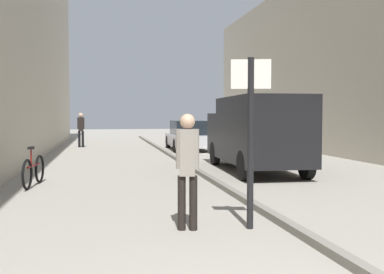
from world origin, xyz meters
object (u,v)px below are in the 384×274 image
pedestrian_mid_block (81,127)px  delivery_van (256,132)px  street_sign_post (251,128)px  bicycle_leaning (34,171)px  pedestrian_main_foreground (187,163)px  parked_car (188,136)px

pedestrian_mid_block → delivery_van: bearing=-61.3°
street_sign_post → bicycle_leaning: street_sign_post is taller
pedestrian_main_foreground → parked_car: 15.33m
street_sign_post → delivery_van: bearing=-94.2°
parked_car → street_sign_post: bearing=-96.0°
street_sign_post → bicycle_leaning: bearing=-35.8°
bicycle_leaning → delivery_van: bearing=22.7°
parked_car → bicycle_leaning: 11.81m
delivery_van → bicycle_leaning: delivery_van is taller
pedestrian_main_foreground → bicycle_leaning: size_ratio=1.00×
pedestrian_main_foreground → pedestrian_mid_block: size_ratio=0.96×
pedestrian_mid_block → bicycle_leaning: 13.24m
pedestrian_main_foreground → parked_car: bearing=-87.1°
pedestrian_main_foreground → bicycle_leaning: 5.61m
delivery_van → street_sign_post: size_ratio=2.09×
pedestrian_main_foreground → bicycle_leaning: (-2.90, 4.76, -0.63)m
pedestrian_main_foreground → parked_car: size_ratio=0.41×
pedestrian_main_foreground → street_sign_post: bearing=-172.5°
pedestrian_mid_block → delivery_van: (5.75, -11.51, 0.17)m
parked_car → pedestrian_main_foreground: bearing=-99.6°
pedestrian_mid_block → bicycle_leaning: size_ratio=1.04×
pedestrian_main_foreground → pedestrian_mid_block: (-2.40, 17.98, 0.05)m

